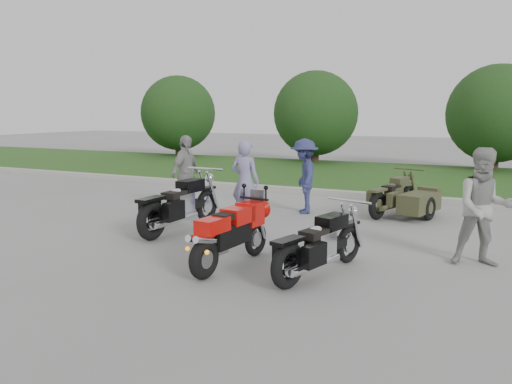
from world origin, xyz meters
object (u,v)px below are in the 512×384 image
at_px(person_stripe, 245,181).
at_px(person_grey, 484,207).
at_px(person_back, 186,173).
at_px(cruiser_right, 318,247).
at_px(cruiser_sidecar, 408,200).
at_px(sportbike_red, 230,232).
at_px(cruiser_left, 178,207).
at_px(person_denim, 304,176).

relative_size(person_stripe, person_grey, 0.97).
bearing_deg(person_stripe, person_back, -13.53).
height_order(cruiser_right, person_grey, person_grey).
relative_size(person_grey, person_back, 1.01).
relative_size(person_stripe, person_back, 0.97).
height_order(person_stripe, person_grey, person_grey).
bearing_deg(cruiser_right, cruiser_sidecar, 99.31).
distance_m(cruiser_sidecar, person_back, 4.98).
height_order(sportbike_red, person_stripe, person_stripe).
xyz_separation_m(sportbike_red, cruiser_right, (1.29, 0.16, -0.11)).
relative_size(cruiser_left, person_denim, 1.46).
distance_m(person_denim, person_back, 2.71).
xyz_separation_m(cruiser_left, cruiser_right, (3.24, -1.40, -0.07)).
relative_size(cruiser_left, person_grey, 1.40).
relative_size(cruiser_sidecar, person_grey, 1.16).
height_order(person_denim, person_back, person_back).
bearing_deg(cruiser_left, person_back, 121.85).
xyz_separation_m(person_grey, person_denim, (-3.73, 2.57, -0.04)).
bearing_deg(sportbike_red, cruiser_left, 148.32).
xyz_separation_m(cruiser_right, person_back, (-4.22, 3.17, 0.46)).
xyz_separation_m(cruiser_sidecar, person_stripe, (-2.99, -1.90, 0.47)).
bearing_deg(person_denim, cruiser_right, -3.00).
bearing_deg(sportbike_red, cruiser_right, 13.73).
distance_m(cruiser_sidecar, person_stripe, 3.58).
height_order(cruiser_left, person_grey, person_grey).
distance_m(person_stripe, person_grey, 4.67).
distance_m(cruiser_left, person_back, 2.05).
xyz_separation_m(cruiser_sidecar, person_denim, (-2.20, -0.51, 0.46)).
bearing_deg(person_grey, person_stripe, 151.18).
bearing_deg(person_denim, person_grey, 30.15).
distance_m(cruiser_left, person_denim, 3.14).
bearing_deg(person_denim, person_back, -95.17).
distance_m(sportbike_red, cruiser_right, 1.30).
bearing_deg(person_back, cruiser_sidecar, -74.22).
bearing_deg(cruiser_sidecar, person_back, -146.96).
height_order(cruiser_right, person_back, person_back).
xyz_separation_m(sportbike_red, cruiser_left, (-1.95, 1.56, -0.04)).
bearing_deg(cruiser_sidecar, person_grey, -47.54).
height_order(person_stripe, person_back, person_back).
distance_m(cruiser_right, person_grey, 2.60).
relative_size(cruiser_left, person_stripe, 1.45).
bearing_deg(person_stripe, sportbike_red, 113.46).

